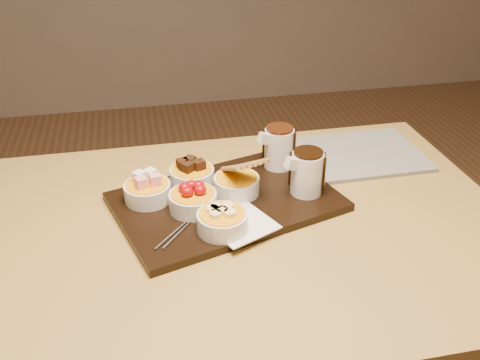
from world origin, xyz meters
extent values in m
cube|color=#A2813C|center=(0.00, 0.00, 0.73)|extent=(1.20, 0.80, 0.04)
cylinder|color=#A2813C|center=(-0.54, 0.34, 0.35)|extent=(0.06, 0.06, 0.71)
cylinder|color=#A2813C|center=(0.54, 0.34, 0.35)|extent=(0.06, 0.06, 0.71)
cube|color=black|center=(0.02, 0.07, 0.76)|extent=(0.53, 0.42, 0.02)
cube|color=white|center=(0.02, -0.03, 0.77)|extent=(0.16, 0.16, 0.00)
cylinder|color=silver|center=(-0.15, 0.10, 0.79)|extent=(0.10, 0.10, 0.04)
cylinder|color=silver|center=(-0.05, 0.15, 0.79)|extent=(0.10, 0.10, 0.04)
cylinder|color=silver|center=(-0.06, 0.05, 0.79)|extent=(0.10, 0.10, 0.04)
cylinder|color=silver|center=(0.04, 0.09, 0.79)|extent=(0.10, 0.10, 0.04)
cylinder|color=silver|center=(-0.01, -0.04, 0.79)|extent=(0.10, 0.10, 0.04)
cylinder|color=silver|center=(0.19, 0.06, 0.82)|extent=(0.09, 0.09, 0.09)
cylinder|color=silver|center=(0.16, 0.19, 0.82)|extent=(0.09, 0.09, 0.09)
cube|color=beige|center=(0.39, 0.23, 0.76)|extent=(0.30, 0.24, 0.01)
camera|label=1|loc=(-0.15, -0.88, 1.39)|focal=40.00mm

